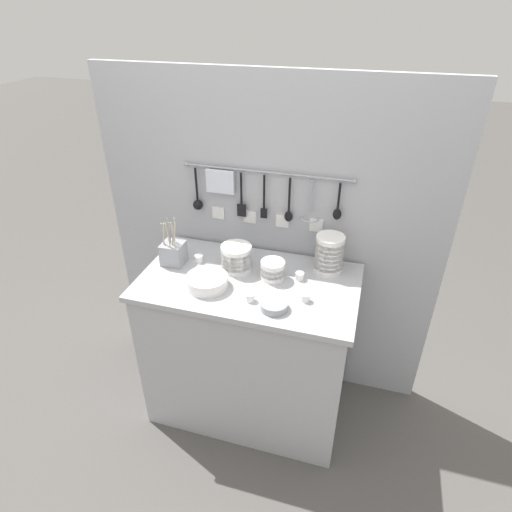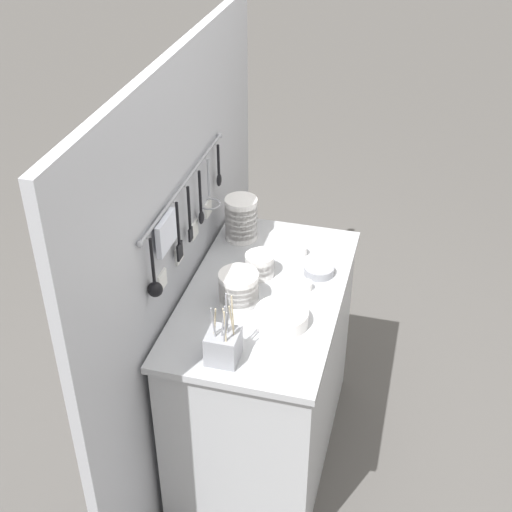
% 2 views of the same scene
% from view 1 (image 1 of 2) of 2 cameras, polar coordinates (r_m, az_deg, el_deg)
% --- Properties ---
extents(ground_plane, '(20.00, 20.00, 0.00)m').
position_cam_1_polar(ground_plane, '(2.79, -0.80, -18.82)').
color(ground_plane, '#514F4C').
extents(counter, '(1.11, 0.63, 0.91)m').
position_cam_1_polar(counter, '(2.45, -0.88, -11.97)').
color(counter, '#ADAFB5').
rests_on(counter, ground).
extents(back_wall, '(1.91, 0.11, 1.86)m').
position_cam_1_polar(back_wall, '(2.44, 1.42, 1.74)').
color(back_wall, '#A8AAB2').
rests_on(back_wall, ground).
extents(bowl_stack_short_front, '(0.16, 0.16, 0.14)m').
position_cam_1_polar(bowl_stack_short_front, '(2.22, -2.64, -0.21)').
color(bowl_stack_short_front, white).
rests_on(bowl_stack_short_front, counter).
extents(bowl_stack_wide_centre, '(0.12, 0.12, 0.10)m').
position_cam_1_polar(bowl_stack_wide_centre, '(2.15, 2.24, -1.86)').
color(bowl_stack_wide_centre, white).
rests_on(bowl_stack_wide_centre, counter).
extents(bowl_stack_tall_left, '(0.15, 0.15, 0.20)m').
position_cam_1_polar(bowl_stack_tall_left, '(2.22, 9.74, 0.32)').
color(bowl_stack_tall_left, white).
rests_on(bowl_stack_tall_left, counter).
extents(plate_stack, '(0.21, 0.21, 0.06)m').
position_cam_1_polar(plate_stack, '(2.12, -6.56, -3.39)').
color(plate_stack, white).
rests_on(plate_stack, counter).
extents(steel_mixing_bowl, '(0.13, 0.13, 0.04)m').
position_cam_1_polar(steel_mixing_bowl, '(1.97, 2.41, -6.63)').
color(steel_mixing_bowl, '#93969E').
rests_on(steel_mixing_bowl, counter).
extents(cutlery_caddy, '(0.11, 0.11, 0.28)m').
position_cam_1_polar(cutlery_caddy, '(2.31, -10.96, 0.43)').
color(cutlery_caddy, '#93969E').
rests_on(cutlery_caddy, counter).
extents(cup_by_caddy, '(0.04, 0.04, 0.04)m').
position_cam_1_polar(cup_by_caddy, '(2.01, -0.80, -5.54)').
color(cup_by_caddy, white).
rests_on(cup_by_caddy, counter).
extents(cup_mid_row, '(0.04, 0.04, 0.04)m').
position_cam_1_polar(cup_mid_row, '(2.17, 5.85, -2.67)').
color(cup_mid_row, white).
rests_on(cup_mid_row, counter).
extents(cup_back_right, '(0.04, 0.04, 0.04)m').
position_cam_1_polar(cup_back_right, '(2.32, -7.62, -0.33)').
color(cup_back_right, white).
rests_on(cup_back_right, counter).
extents(cup_back_left, '(0.04, 0.04, 0.04)m').
position_cam_1_polar(cup_back_left, '(2.03, 6.57, -5.52)').
color(cup_back_left, white).
rests_on(cup_back_left, counter).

